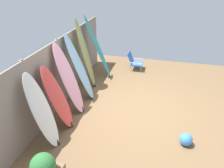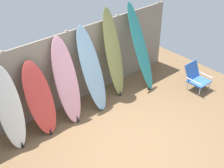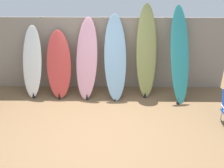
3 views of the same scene
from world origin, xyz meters
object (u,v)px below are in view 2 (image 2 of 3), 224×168
(surfboard_red_1, at_px, (40,99))
(surfboard_teal_5, at_px, (141,48))
(surfboard_skyblue_3, at_px, (92,70))
(beach_chair, at_px, (196,77))
(surfboard_olive_4, at_px, (114,54))
(surfboard_pink_2, at_px, (67,81))
(surfboard_white_0, at_px, (10,109))

(surfboard_red_1, height_order, surfboard_teal_5, surfboard_teal_5)
(surfboard_skyblue_3, relative_size, surfboard_teal_5, 0.90)
(surfboard_red_1, bearing_deg, beach_chair, -17.15)
(surfboard_skyblue_3, bearing_deg, beach_chair, -25.35)
(surfboard_olive_4, height_order, surfboard_teal_5, surfboard_olive_4)
(surfboard_pink_2, height_order, surfboard_olive_4, surfboard_olive_4)
(surfboard_red_1, relative_size, surfboard_skyblue_3, 0.81)
(beach_chair, bearing_deg, surfboard_teal_5, 150.05)
(surfboard_skyblue_3, distance_m, surfboard_teal_5, 1.47)
(beach_chair, bearing_deg, surfboard_skyblue_3, 173.14)
(surfboard_white_0, distance_m, surfboard_olive_4, 2.70)
(surfboard_red_1, relative_size, surfboard_teal_5, 0.73)
(surfboard_red_1, relative_size, surfboard_olive_4, 0.72)
(surfboard_pink_2, xyz_separation_m, beach_chair, (3.08, -1.16, -0.59))
(surfboard_skyblue_3, height_order, surfboard_olive_4, surfboard_olive_4)
(surfboard_olive_4, xyz_separation_m, surfboard_teal_5, (0.74, -0.16, -0.02))
(surfboard_skyblue_3, bearing_deg, surfboard_olive_4, 7.03)
(surfboard_pink_2, relative_size, surfboard_skyblue_3, 0.97)
(surfboard_olive_4, relative_size, surfboard_teal_5, 1.01)
(beach_chair, bearing_deg, surfboard_red_1, -178.66)
(surfboard_olive_4, bearing_deg, surfboard_pink_2, -177.20)
(surfboard_white_0, xyz_separation_m, surfboard_red_1, (0.63, -0.02, -0.05))
(surfboard_red_1, xyz_separation_m, surfboard_teal_5, (2.79, -0.08, 0.27))
(surfboard_white_0, bearing_deg, surfboard_skyblue_3, -0.95)
(surfboard_white_0, height_order, surfboard_pink_2, surfboard_pink_2)
(surfboard_olive_4, distance_m, surfboard_teal_5, 0.76)
(surfboard_teal_5, bearing_deg, beach_chair, -48.44)
(surfboard_olive_4, height_order, beach_chair, surfboard_olive_4)
(surfboard_white_0, xyz_separation_m, surfboard_olive_4, (2.68, 0.06, 0.25))
(surfboard_red_1, xyz_separation_m, beach_chair, (3.74, -1.15, -0.44))
(surfboard_skyblue_3, distance_m, beach_chair, 2.74)
(surfboard_pink_2, bearing_deg, surfboard_red_1, -179.19)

